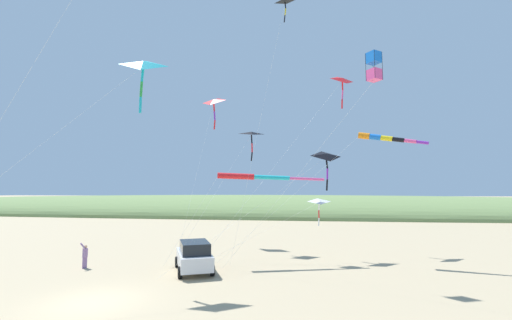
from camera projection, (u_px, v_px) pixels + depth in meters
name	position (u px, v px, depth m)	size (l,w,h in m)	color
ground_plane	(94.00, 302.00, 14.59)	(600.00, 600.00, 0.00)	tan
dune_ridge_grassy	(259.00, 214.00, 68.80)	(28.00, 240.00, 8.14)	#6B844C
parked_car	(194.00, 256.00, 20.24)	(4.68, 3.49, 1.85)	silver
cooler_box	(207.00, 258.00, 23.25)	(0.62, 0.42, 0.42)	#1EB7C6
person_child_green_jacket	(85.00, 254.00, 21.09)	(0.56, 0.58, 1.62)	#8E6B9E
kite_delta_teal_far_right	(143.00, 65.00, 19.15)	(10.25, 7.97, 12.89)	#1EB7C6
kite_delta_checkered_midright	(213.00, 102.00, 33.09)	(9.16, 2.32, 14.50)	red
kite_delta_long_streamer_right	(326.00, 157.00, 25.12)	(8.62, 11.10, 8.10)	black
kite_windsock_black_fish_shape	(255.00, 177.00, 22.94)	(3.24, 10.65, 6.20)	red
kite_box_long_streamer_left	(374.00, 67.00, 17.61)	(3.59, 9.45, 12.37)	blue
kite_windsock_orange_high_right	(382.00, 138.00, 23.77)	(2.64, 14.59, 9.31)	orange
kite_delta_small_distant	(343.00, 80.00, 29.73)	(9.84, 11.80, 15.50)	red
kite_delta_yellow_midlevel	(285.00, 3.00, 22.84)	(0.99, 4.44, 18.30)	black
kite_delta_green_low_center	(319.00, 202.00, 23.01)	(1.03, 8.48, 4.47)	white
kite_delta_rainbow_low_near	(251.00, 134.00, 28.54)	(7.41, 5.34, 10.20)	black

